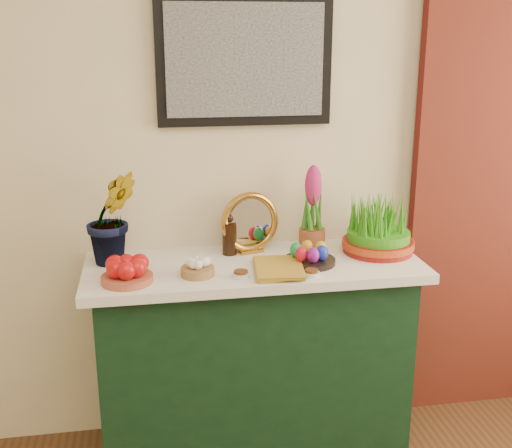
{
  "coord_description": "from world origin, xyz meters",
  "views": [
    {
      "loc": [
        -0.39,
        -0.48,
        1.81
      ],
      "look_at": [
        0.03,
        1.95,
        1.07
      ],
      "focal_mm": 45.0,
      "sensor_mm": 36.0,
      "label": 1
    }
  ],
  "objects_px": {
    "book": "(254,268)",
    "wheatgrass_sabzeh": "(379,227)",
    "hyacinth_green": "(111,202)",
    "mirror": "(250,223)",
    "sideboard": "(254,361)"
  },
  "relations": [
    {
      "from": "sideboard",
      "to": "mirror",
      "type": "height_order",
      "value": "mirror"
    },
    {
      "from": "sideboard",
      "to": "hyacinth_green",
      "type": "distance_m",
      "value": 0.93
    },
    {
      "from": "hyacinth_green",
      "to": "wheatgrass_sabzeh",
      "type": "xyz_separation_m",
      "value": [
        1.13,
        -0.06,
        -0.15
      ]
    },
    {
      "from": "mirror",
      "to": "book",
      "type": "relative_size",
      "value": 1.06
    },
    {
      "from": "book",
      "to": "wheatgrass_sabzeh",
      "type": "xyz_separation_m",
      "value": [
        0.57,
        0.16,
        0.09
      ]
    },
    {
      "from": "mirror",
      "to": "hyacinth_green",
      "type": "bearing_deg",
      "value": -175.71
    },
    {
      "from": "wheatgrass_sabzeh",
      "to": "book",
      "type": "bearing_deg",
      "value": -164.86
    },
    {
      "from": "mirror",
      "to": "book",
      "type": "xyz_separation_m",
      "value": [
        -0.02,
        -0.26,
        -0.11
      ]
    },
    {
      "from": "book",
      "to": "sideboard",
      "type": "bearing_deg",
      "value": 87.71
    },
    {
      "from": "sideboard",
      "to": "hyacinth_green",
      "type": "height_order",
      "value": "hyacinth_green"
    },
    {
      "from": "hyacinth_green",
      "to": "sideboard",
      "type": "bearing_deg",
      "value": -26.93
    },
    {
      "from": "hyacinth_green",
      "to": "mirror",
      "type": "distance_m",
      "value": 0.59
    },
    {
      "from": "hyacinth_green",
      "to": "mirror",
      "type": "xyz_separation_m",
      "value": [
        0.58,
        0.04,
        -0.13
      ]
    },
    {
      "from": "sideboard",
      "to": "wheatgrass_sabzeh",
      "type": "bearing_deg",
      "value": 3.64
    },
    {
      "from": "book",
      "to": "wheatgrass_sabzeh",
      "type": "bearing_deg",
      "value": 21.79
    }
  ]
}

